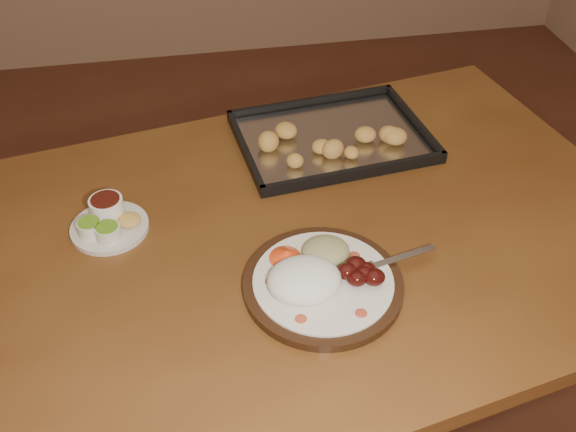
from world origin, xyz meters
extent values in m
plane|color=#5B2E1F|center=(0.00, 0.00, 0.00)|extent=(4.00, 4.00, 0.00)
cube|color=brown|center=(0.06, -0.28, 0.73)|extent=(1.64, 1.16, 0.04)
cylinder|color=#533B19|center=(0.66, 0.22, 0.35)|extent=(0.07, 0.07, 0.71)
cylinder|color=black|center=(0.14, -0.42, 0.76)|extent=(0.28, 0.28, 0.02)
cylinder|color=silver|center=(0.14, -0.42, 0.77)|extent=(0.24, 0.24, 0.01)
ellipsoid|color=#B0422A|center=(0.08, -0.49, 0.77)|extent=(0.02, 0.02, 0.00)
ellipsoid|color=#B0422A|center=(0.18, -0.50, 0.77)|extent=(0.02, 0.02, 0.00)
ellipsoid|color=#B0422A|center=(0.20, -0.37, 0.77)|extent=(0.02, 0.02, 0.00)
ellipsoid|color=#B0422A|center=(0.05, -0.40, 0.77)|extent=(0.02, 0.02, 0.00)
ellipsoid|color=white|center=(0.10, -0.43, 0.79)|extent=(0.14, 0.12, 0.06)
ellipsoid|color=#470C0A|center=(0.19, -0.44, 0.79)|extent=(0.04, 0.03, 0.03)
ellipsoid|color=#470C0A|center=(0.21, -0.42, 0.79)|extent=(0.04, 0.03, 0.03)
ellipsoid|color=#470C0A|center=(0.20, -0.41, 0.79)|extent=(0.04, 0.03, 0.03)
ellipsoid|color=#470C0A|center=(0.22, -0.44, 0.79)|extent=(0.04, 0.03, 0.03)
ellipsoid|color=#470C0A|center=(0.18, -0.42, 0.79)|extent=(0.04, 0.03, 0.03)
ellipsoid|color=#470C0A|center=(0.21, -0.43, 0.79)|extent=(0.04, 0.03, 0.03)
ellipsoid|color=tan|center=(0.15, -0.36, 0.78)|extent=(0.09, 0.09, 0.04)
cone|color=#F34216|center=(0.08, -0.35, 0.78)|extent=(0.09, 0.09, 0.03)
cube|color=silver|center=(0.29, -0.39, 0.77)|extent=(0.13, 0.04, 0.00)
cube|color=silver|center=(0.22, -0.41, 0.77)|extent=(0.04, 0.03, 0.00)
cylinder|color=silver|center=(0.19, -0.42, 0.77)|extent=(0.03, 0.01, 0.00)
cylinder|color=silver|center=(0.19, -0.42, 0.77)|extent=(0.03, 0.01, 0.00)
cylinder|color=silver|center=(0.19, -0.41, 0.77)|extent=(0.03, 0.01, 0.00)
cylinder|color=silver|center=(0.19, -0.40, 0.77)|extent=(0.03, 0.01, 0.00)
cylinder|color=beige|center=(-0.23, -0.20, 0.76)|extent=(0.15, 0.15, 0.01)
cylinder|color=silver|center=(-0.26, -0.21, 0.78)|extent=(0.05, 0.05, 0.03)
cylinder|color=#57911D|center=(-0.26, -0.21, 0.79)|extent=(0.04, 0.04, 0.00)
cylinder|color=silver|center=(-0.23, -0.23, 0.78)|extent=(0.05, 0.05, 0.03)
cylinder|color=#57911D|center=(-0.23, -0.23, 0.79)|extent=(0.04, 0.04, 0.00)
cylinder|color=white|center=(-0.23, -0.16, 0.78)|extent=(0.06, 0.06, 0.04)
cylinder|color=#3C100B|center=(-0.23, -0.16, 0.80)|extent=(0.06, 0.06, 0.00)
ellipsoid|color=#F0B854|center=(-0.19, -0.19, 0.77)|extent=(0.04, 0.04, 0.02)
cube|color=black|center=(0.26, 0.02, 0.75)|extent=(0.45, 0.35, 0.01)
cube|color=black|center=(0.24, 0.17, 0.77)|extent=(0.41, 0.06, 0.02)
cube|color=black|center=(0.27, -0.13, 0.77)|extent=(0.41, 0.06, 0.02)
cube|color=black|center=(0.46, 0.04, 0.77)|extent=(0.05, 0.30, 0.02)
cube|color=black|center=(0.05, 0.00, 0.77)|extent=(0.05, 0.30, 0.02)
cube|color=silver|center=(0.26, 0.02, 0.76)|extent=(0.42, 0.32, 0.00)
ellipsoid|color=#DE984D|center=(0.31, 0.03, 0.78)|extent=(0.05, 0.04, 0.03)
ellipsoid|color=#DE984D|center=(0.33, 0.07, 0.78)|extent=(0.06, 0.06, 0.03)
ellipsoid|color=#DE984D|center=(0.26, 0.11, 0.78)|extent=(0.05, 0.05, 0.03)
ellipsoid|color=#DE984D|center=(0.19, 0.06, 0.78)|extent=(0.06, 0.06, 0.03)
ellipsoid|color=#DE984D|center=(0.17, 0.04, 0.78)|extent=(0.06, 0.06, 0.03)
ellipsoid|color=#DE984D|center=(0.21, 0.00, 0.78)|extent=(0.06, 0.06, 0.03)
ellipsoid|color=#DE984D|center=(0.21, -0.04, 0.78)|extent=(0.06, 0.06, 0.03)
ellipsoid|color=#DE984D|center=(0.28, -0.07, 0.78)|extent=(0.05, 0.05, 0.03)
ellipsoid|color=#DE984D|center=(0.36, 0.00, 0.78)|extent=(0.06, 0.06, 0.03)
camera|label=1|loc=(-0.06, -1.15, 1.58)|focal=40.00mm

